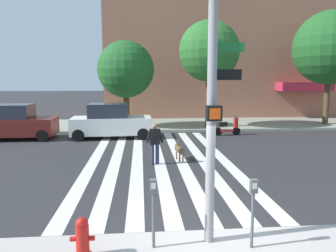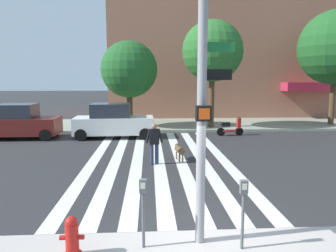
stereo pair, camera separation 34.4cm
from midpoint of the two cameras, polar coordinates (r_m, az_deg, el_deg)
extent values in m
plane|color=#2B2B2D|center=(13.61, 0.25, -5.91)|extent=(160.00, 160.00, 0.00)
cube|color=gray|center=(23.16, -1.92, 0.25)|extent=(80.00, 6.00, 0.15)
cube|color=silver|center=(13.73, -13.80, -6.02)|extent=(0.45, 12.92, 0.01)
cube|color=silver|center=(13.62, -10.04, -6.02)|extent=(0.45, 12.92, 0.01)
cube|color=silver|center=(13.56, -6.23, -5.99)|extent=(0.45, 12.92, 0.01)
cube|color=silver|center=(13.57, -2.41, -5.94)|extent=(0.45, 12.92, 0.01)
cube|color=silver|center=(13.64, 1.39, -5.86)|extent=(0.45, 12.92, 0.01)
cube|color=silver|center=(13.76, 5.14, -5.76)|extent=(0.45, 12.92, 0.01)
cube|color=silver|center=(13.94, 8.80, -5.64)|extent=(0.45, 12.92, 0.01)
cube|color=#B2233F|center=(28.54, 22.83, 6.53)|extent=(4.35, 1.60, 0.70)
cylinder|color=gray|center=(6.03, 6.21, 5.33)|extent=(0.18, 0.18, 5.80)
cube|color=black|center=(5.86, 6.53, 2.29)|extent=(0.28, 0.18, 0.28)
cube|color=#E54C14|center=(5.76, 6.73, 2.18)|extent=(0.20, 0.01, 0.20)
cube|color=#19662D|center=(6.12, 9.18, 13.75)|extent=(0.60, 0.03, 0.18)
cube|color=black|center=(6.09, 8.89, 9.07)|extent=(0.56, 0.03, 0.20)
cylinder|color=#B51914|center=(6.35, -16.65, -18.97)|extent=(0.24, 0.24, 0.55)
sphere|color=#B51914|center=(6.22, -16.77, -16.38)|extent=(0.23, 0.23, 0.23)
cylinder|color=#B51914|center=(6.38, -18.24, -18.66)|extent=(0.10, 0.09, 0.09)
cylinder|color=#B51914|center=(6.31, -15.06, -18.82)|extent=(0.10, 0.09, 0.09)
cylinder|color=#515456|center=(6.49, 13.34, -16.13)|extent=(0.06, 0.06, 1.10)
cube|color=#515456|center=(6.24, 13.55, -10.43)|extent=(0.14, 0.10, 0.26)
cube|color=beige|center=(6.18, 13.71, -10.41)|extent=(0.09, 0.01, 0.12)
cylinder|color=#515456|center=(6.34, -4.25, -16.51)|extent=(0.06, 0.06, 1.10)
cube|color=#515456|center=(6.09, -4.32, -10.69)|extent=(0.14, 0.10, 0.26)
cube|color=beige|center=(6.03, -4.32, -10.68)|extent=(0.09, 0.01, 0.12)
cube|color=maroon|center=(19.85, -25.92, -0.09)|extent=(4.24, 1.96, 0.94)
cube|color=#232833|center=(19.81, -26.54, 2.36)|extent=(2.07, 1.70, 0.77)
cylinder|color=black|center=(20.23, -20.66, -0.76)|extent=(0.66, 0.23, 0.66)
cylinder|color=black|center=(18.57, -22.04, -1.62)|extent=(0.66, 0.23, 0.66)
cube|color=white|center=(18.61, -10.56, 0.12)|extent=(4.54, 2.05, 0.95)
cube|color=#232833|center=(18.52, -11.19, 2.76)|extent=(2.24, 1.74, 0.78)
cylinder|color=black|center=(19.50, -5.20, -0.57)|extent=(0.67, 0.24, 0.66)
cylinder|color=black|center=(17.78, -5.03, -1.45)|extent=(0.67, 0.24, 0.66)
cylinder|color=black|center=(19.72, -15.49, -0.75)|extent=(0.67, 0.24, 0.66)
cylinder|color=black|center=(18.02, -16.30, -1.62)|extent=(0.67, 0.24, 0.66)
cylinder|color=black|center=(19.67, 11.64, -0.90)|extent=(0.49, 0.14, 0.48)
cylinder|color=black|center=(19.28, 8.45, -1.00)|extent=(0.49, 0.18, 0.48)
cube|color=#B0231B|center=(19.44, 9.93, -0.81)|extent=(0.82, 0.38, 0.08)
cube|color=black|center=(19.30, 9.25, 0.34)|extent=(0.54, 0.34, 0.24)
cube|color=#B0231B|center=(19.57, 11.55, 0.54)|extent=(0.22, 0.30, 0.60)
cylinder|color=black|center=(19.53, 11.58, 1.56)|extent=(0.08, 0.50, 0.04)
cylinder|color=#4C3823|center=(21.51, -7.91, 3.52)|extent=(0.40, 0.40, 2.82)
sphere|color=#1E5623|center=(21.44, -8.04, 10.02)|extent=(3.74, 3.74, 3.74)
cylinder|color=#4C3823|center=(21.47, 6.75, 5.02)|extent=(0.36, 0.36, 3.93)
sphere|color=#286628|center=(21.51, 6.89, 13.19)|extent=(3.98, 3.98, 3.98)
cylinder|color=#4C3823|center=(25.45, 26.21, 4.77)|extent=(0.38, 0.38, 3.96)
sphere|color=#1E5623|center=(25.51, 26.72, 12.39)|extent=(5.15, 5.15, 5.15)
cylinder|color=#282D4C|center=(12.67, -3.60, -5.10)|extent=(0.17, 0.17, 0.82)
cylinder|color=#282D4C|center=(12.70, -2.71, -5.06)|extent=(0.17, 0.17, 0.82)
cube|color=black|center=(12.54, -3.18, -1.92)|extent=(0.41, 0.29, 0.60)
cylinder|color=black|center=(12.50, -4.27, -1.83)|extent=(0.23, 0.12, 0.57)
cylinder|color=black|center=(12.58, -2.11, -1.74)|extent=(0.23, 0.12, 0.57)
sphere|color=#936B51|center=(12.47, -3.20, -0.07)|extent=(0.25, 0.25, 0.22)
cylinder|color=brown|center=(13.26, 1.37, -4.30)|extent=(0.36, 0.74, 0.26)
sphere|color=brown|center=(13.65, 0.91, -3.50)|extent=(0.23, 0.23, 0.20)
cylinder|color=brown|center=(12.82, 1.88, -4.52)|extent=(0.07, 0.24, 0.16)
cylinder|color=brown|center=(13.54, 0.81, -5.28)|extent=(0.06, 0.06, 0.32)
cylinder|color=brown|center=(13.58, 1.39, -5.25)|extent=(0.06, 0.06, 0.32)
cylinder|color=brown|center=(13.07, 1.34, -5.79)|extent=(0.06, 0.06, 0.32)
cylinder|color=brown|center=(13.11, 1.94, -5.75)|extent=(0.06, 0.06, 0.32)
camera|label=1|loc=(0.17, -90.74, -0.11)|focal=34.05mm
camera|label=2|loc=(0.17, 89.26, 0.11)|focal=34.05mm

